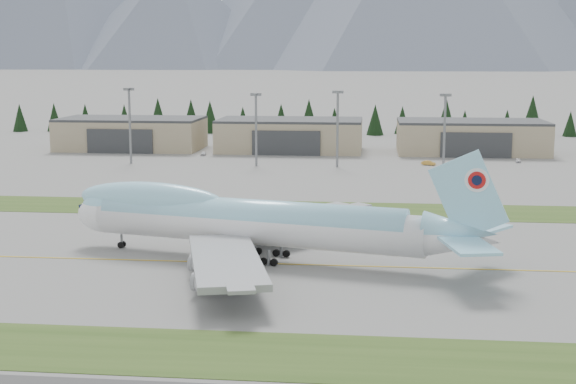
# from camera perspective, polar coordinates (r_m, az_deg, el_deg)

# --- Properties ---
(ground) EXTENTS (7000.00, 7000.00, 0.00)m
(ground) POSITION_cam_1_polar(r_m,az_deg,el_deg) (123.03, 0.04, -5.16)
(ground) COLOR slate
(ground) RESTS_ON ground
(grass_strip_near) EXTENTS (400.00, 14.00, 0.08)m
(grass_strip_near) POSITION_cam_1_polar(r_m,az_deg,el_deg) (87.09, -2.60, -11.49)
(grass_strip_near) COLOR #324D1B
(grass_strip_near) RESTS_ON ground
(grass_strip_far) EXTENTS (400.00, 18.00, 0.08)m
(grass_strip_far) POSITION_cam_1_polar(r_m,az_deg,el_deg) (166.77, 1.64, -1.25)
(grass_strip_far) COLOR #324D1B
(grass_strip_far) RESTS_ON ground
(taxiway_line_main) EXTENTS (400.00, 0.40, 0.02)m
(taxiway_line_main) POSITION_cam_1_polar(r_m,az_deg,el_deg) (123.03, 0.04, -5.16)
(taxiway_line_main) COLOR gold
(taxiway_line_main) RESTS_ON ground
(boeing_747_freighter) EXTENTS (70.85, 59.38, 18.60)m
(boeing_747_freighter) POSITION_cam_1_polar(r_m,az_deg,el_deg) (124.96, -2.67, -2.05)
(boeing_747_freighter) COLOR white
(boeing_747_freighter) RESTS_ON ground
(hangar_left) EXTENTS (48.00, 26.60, 10.80)m
(hangar_left) POSITION_cam_1_polar(r_m,az_deg,el_deg) (281.78, -11.07, 4.11)
(hangar_left) COLOR tan
(hangar_left) RESTS_ON ground
(hangar_center) EXTENTS (48.00, 26.60, 10.80)m
(hangar_center) POSITION_cam_1_polar(r_m,az_deg,el_deg) (270.87, 0.16, 4.08)
(hangar_center) COLOR tan
(hangar_center) RESTS_ON ground
(hangar_right) EXTENTS (48.00, 26.60, 10.80)m
(hangar_right) POSITION_cam_1_polar(r_m,az_deg,el_deg) (271.47, 12.89, 3.85)
(hangar_right) COLOR tan
(hangar_right) RESTS_ON ground
(floodlight_masts) EXTENTS (94.53, 8.89, 22.42)m
(floodlight_masts) POSITION_cam_1_polar(r_m,az_deg,el_deg) (230.66, 0.04, 5.59)
(floodlight_masts) COLOR slate
(floodlight_masts) RESTS_ON ground
(service_vehicle_a) EXTENTS (1.67, 3.82, 1.28)m
(service_vehicle_a) POSITION_cam_1_polar(r_m,az_deg,el_deg) (260.01, -6.02, 2.60)
(service_vehicle_a) COLOR silver
(service_vehicle_a) RESTS_ON ground
(service_vehicle_b) EXTENTS (4.37, 3.09, 1.37)m
(service_vehicle_b) POSITION_cam_1_polar(r_m,az_deg,el_deg) (238.73, 9.96, 1.89)
(service_vehicle_b) COLOR gold
(service_vehicle_b) RESTS_ON ground
(service_vehicle_c) EXTENTS (1.92, 3.75, 1.04)m
(service_vehicle_c) POSITION_cam_1_polar(r_m,az_deg,el_deg) (251.22, 16.05, 2.04)
(service_vehicle_c) COLOR silver
(service_vehicle_c) RESTS_ON ground
(conifer_belt) EXTENTS (274.81, 14.23, 16.38)m
(conifer_belt) POSITION_cam_1_polar(r_m,az_deg,el_deg) (330.46, 4.77, 5.26)
(conifer_belt) COLOR black
(conifer_belt) RESTS_ON ground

